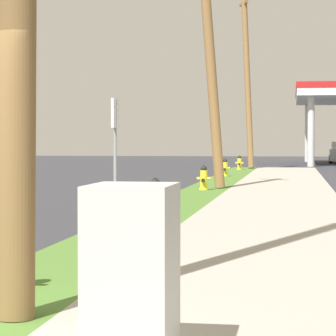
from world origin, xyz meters
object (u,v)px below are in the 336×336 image
Objects in this scene: fire_hydrant_fourth at (225,169)px; utility_cabinet at (132,281)px; utility_pole_background at (247,77)px; fire_hydrant_second at (155,199)px; fire_hydrant_fifth at (239,164)px; fire_hydrant_nearest at (8,257)px; utility_pole_midground at (210,57)px; street_sign_post at (115,139)px; fire_hydrant_third at (204,179)px.

utility_cabinet is (1.81, -28.42, 0.23)m from fire_hydrant_fourth.
fire_hydrant_fourth is 11.68m from utility_pole_background.
fire_hydrant_fifth is at bearing 90.08° from fire_hydrant_second.
fire_hydrant_fourth is (-0.11, 17.85, 0.00)m from fire_hydrant_second.
fire_hydrant_nearest is 0.09× the size of utility_pole_midground.
street_sign_post is at bearing -90.16° from utility_pole_midground.
fire_hydrant_fourth is 1.00× the size of fire_hydrant_fifth.
fire_hydrant_second is 25.72m from fire_hydrant_fifth.
fire_hydrant_nearest is at bearing -90.56° from fire_hydrant_second.
street_sign_post is (0.12, -29.70, 1.19)m from fire_hydrant_fifth.
fire_hydrant_second is (0.08, 8.13, 0.00)m from fire_hydrant_nearest.
fire_hydrant_second is 1.00× the size of fire_hydrant_fifth.
utility_pole_midground is at bearing -88.41° from fire_hydrant_fourth.
fire_hydrant_fifth is 0.62× the size of utility_cabinet.
utility_pole_midground is at bearing 89.36° from fire_hydrant_nearest.
utility_pole_midground is at bearing -90.23° from utility_pole_background.
utility_pole_background reaches higher than utility_pole_midground.
fire_hydrant_fourth and fire_hydrant_fifth have the same top height.
street_sign_post is (-1.61, 6.59, 0.96)m from utility_cabinet.
fire_hydrant_nearest is 25.98m from fire_hydrant_fourth.
utility_pole_background reaches higher than fire_hydrant_second.
fire_hydrant_second is at bearing -90.39° from utility_pole_background.
fire_hydrant_fourth is 0.35× the size of street_sign_post.
fire_hydrant_second is at bearing -90.72° from utility_pole_midground.
utility_pole_midground reaches higher than fire_hydrant_fifth.
fire_hydrant_fifth is (0.08, 7.87, 0.00)m from fire_hydrant_fourth.
fire_hydrant_second is 10.19m from utility_pole_midground.
fire_hydrant_third is at bearing 89.55° from fire_hydrant_nearest.
utility_pole_background reaches higher than utility_cabinet.
utility_cabinet reaches higher than fire_hydrant_fourth.
utility_pole_midground reaches higher than fire_hydrant_third.
fire_hydrant_fifth is 0.09× the size of utility_pole_midground.
utility_pole_background is at bearing 89.59° from fire_hydrant_third.
utility_pole_background is at bearing 89.80° from street_sign_post.
street_sign_post is (0.03, -12.26, 1.19)m from fire_hydrant_third.
utility_cabinet is at bearing -87.81° from utility_pole_background.
fire_hydrant_nearest and fire_hydrant_third have the same top height.
fire_hydrant_nearest and fire_hydrant_second have the same top height.
utility_cabinet is 6.85m from street_sign_post.
utility_pole_background is 8.26× the size of utility_cabinet.
fire_hydrant_fourth is (-0.04, 25.98, 0.00)m from fire_hydrant_nearest.
fire_hydrant_second is at bearing 89.44° from fire_hydrant_nearest.
utility_cabinet is at bearing -87.28° from fire_hydrant_fifth.
utility_pole_background is 32.71m from street_sign_post.
utility_pole_background is at bearing 92.19° from utility_cabinet.
fire_hydrant_nearest is at bearing 125.88° from utility_cabinet.
fire_hydrant_nearest is at bearing -89.92° from fire_hydrant_fourth.
utility_pole_background is at bearing 89.57° from fire_hydrant_nearest.
utility_pole_background is (0.28, 36.67, 4.69)m from fire_hydrant_nearest.
fire_hydrant_fifth is 0.35× the size of street_sign_post.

